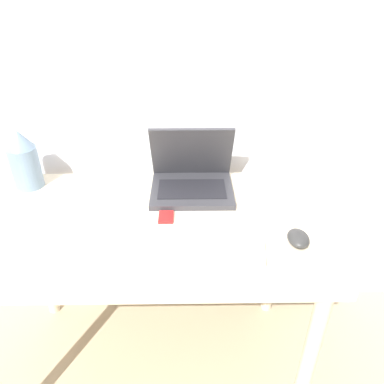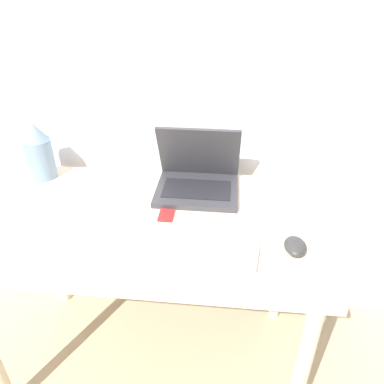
% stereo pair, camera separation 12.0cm
% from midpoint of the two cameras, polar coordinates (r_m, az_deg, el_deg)
% --- Properties ---
extents(wall_back, '(6.00, 0.05, 2.50)m').
position_cam_midpoint_polar(wall_back, '(1.42, -2.26, 23.05)').
color(wall_back, silver).
rests_on(wall_back, ground_plane).
extents(desk, '(1.15, 0.65, 0.73)m').
position_cam_midpoint_polar(desk, '(1.32, -4.06, -7.63)').
color(desk, beige).
rests_on(desk, ground_plane).
extents(laptop, '(0.30, 0.25, 0.25)m').
position_cam_midpoint_polar(laptop, '(1.38, 3.35, 2.27)').
color(laptop, '#333338').
rests_on(laptop, desk).
extents(keyboard, '(0.44, 0.18, 0.02)m').
position_cam_midpoint_polar(keyboard, '(1.12, 2.14, -8.36)').
color(keyboard, silver).
rests_on(keyboard, desk).
extents(mouse, '(0.07, 0.09, 0.03)m').
position_cam_midpoint_polar(mouse, '(1.17, 18.36, -7.95)').
color(mouse, '#2D2D2D').
rests_on(mouse, desk).
extents(vase, '(0.11, 0.11, 0.23)m').
position_cam_midpoint_polar(vase, '(1.53, -20.33, 5.77)').
color(vase, slate).
rests_on(vase, desk).
extents(mp3_player, '(0.05, 0.07, 0.01)m').
position_cam_midpoint_polar(mp3_player, '(1.25, -1.24, -3.67)').
color(mp3_player, red).
rests_on(mp3_player, desk).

